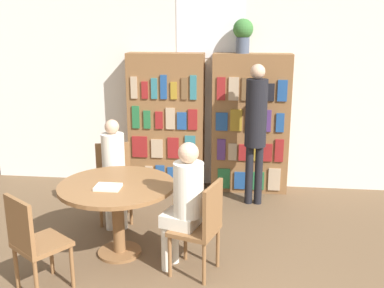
% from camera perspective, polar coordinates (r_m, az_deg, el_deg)
% --- Properties ---
extents(wall_back, '(6.40, 0.07, 3.00)m').
position_cam_1_polar(wall_back, '(6.25, 2.24, 8.17)').
color(wall_back, silver).
rests_on(wall_back, ground_plane).
extents(bookshelf_left, '(1.03, 0.34, 1.88)m').
position_cam_1_polar(bookshelf_left, '(6.22, -3.25, 2.79)').
color(bookshelf_left, brown).
rests_on(bookshelf_left, ground_plane).
extents(bookshelf_right, '(1.03, 0.34, 1.88)m').
position_cam_1_polar(bookshelf_right, '(6.13, 7.43, 2.52)').
color(bookshelf_right, brown).
rests_on(bookshelf_right, ground_plane).
extents(flower_vase, '(0.26, 0.26, 0.44)m').
position_cam_1_polar(flower_vase, '(5.99, 6.50, 13.81)').
color(flower_vase, '#475166').
rests_on(flower_vase, bookshelf_right).
extents(reading_table, '(1.14, 1.14, 0.75)m').
position_cam_1_polar(reading_table, '(4.50, -9.48, -6.62)').
color(reading_table, brown).
rests_on(reading_table, ground_plane).
extents(chair_near_camera, '(0.56, 0.56, 0.90)m').
position_cam_1_polar(chair_near_camera, '(4.10, -19.55, -11.35)').
color(chair_near_camera, brown).
rests_on(chair_near_camera, ground_plane).
extents(chair_left_side, '(0.51, 0.51, 0.90)m').
position_cam_1_polar(chair_left_side, '(5.39, -9.88, -4.21)').
color(chair_left_side, brown).
rests_on(chair_left_side, ground_plane).
extents(chair_far_side, '(0.50, 0.50, 0.90)m').
position_cam_1_polar(chair_far_side, '(4.14, 1.30, -10.12)').
color(chair_far_side, brown).
rests_on(chair_far_side, ground_plane).
extents(seated_reader_left, '(0.35, 0.40, 1.23)m').
position_cam_1_polar(seated_reader_left, '(5.15, -9.89, -2.86)').
color(seated_reader_left, silver).
rests_on(seated_reader_left, ground_plane).
extents(seated_reader_right, '(0.41, 0.36, 1.25)m').
position_cam_1_polar(seated_reader_right, '(4.12, -0.98, -6.96)').
color(seated_reader_right, silver).
rests_on(seated_reader_right, ground_plane).
extents(librarian_standing, '(0.27, 0.54, 1.79)m').
position_cam_1_polar(librarian_standing, '(5.62, 8.12, 2.81)').
color(librarian_standing, black).
rests_on(librarian_standing, ground_plane).
extents(open_book_on_table, '(0.24, 0.18, 0.03)m').
position_cam_1_polar(open_book_on_table, '(4.34, -10.61, -5.40)').
color(open_book_on_table, silver).
rests_on(open_book_on_table, reading_table).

